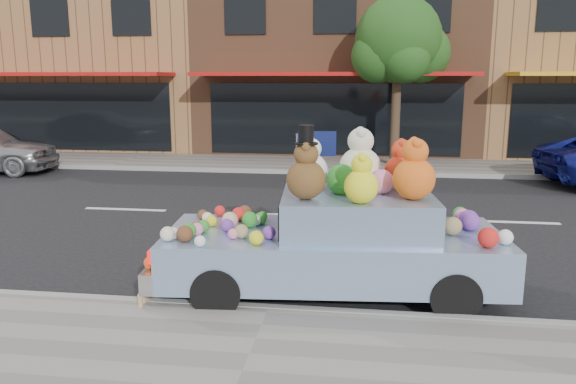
# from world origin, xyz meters

# --- Properties ---
(ground) EXTENTS (120.00, 120.00, 0.00)m
(ground) POSITION_xyz_m (0.00, 0.00, 0.00)
(ground) COLOR black
(ground) RESTS_ON ground
(near_sidewalk) EXTENTS (60.00, 3.00, 0.12)m
(near_sidewalk) POSITION_xyz_m (0.00, -6.50, 0.06)
(near_sidewalk) COLOR gray
(near_sidewalk) RESTS_ON ground
(far_sidewalk) EXTENTS (60.00, 3.00, 0.12)m
(far_sidewalk) POSITION_xyz_m (0.00, 6.50, 0.06)
(far_sidewalk) COLOR gray
(far_sidewalk) RESTS_ON ground
(near_kerb) EXTENTS (60.00, 0.12, 0.13)m
(near_kerb) POSITION_xyz_m (0.00, -5.00, 0.07)
(near_kerb) COLOR gray
(near_kerb) RESTS_ON ground
(far_kerb) EXTENTS (60.00, 0.12, 0.13)m
(far_kerb) POSITION_xyz_m (0.00, 5.00, 0.07)
(far_kerb) COLOR gray
(far_kerb) RESTS_ON ground
(storefront_left) EXTENTS (10.00, 9.80, 7.30)m
(storefront_left) POSITION_xyz_m (-10.00, 11.97, 3.64)
(storefront_left) COLOR olive
(storefront_left) RESTS_ON ground
(storefront_mid) EXTENTS (10.00, 9.80, 7.30)m
(storefront_mid) POSITION_xyz_m (0.00, 11.97, 3.64)
(storefront_mid) COLOR brown
(storefront_mid) RESTS_ON ground
(street_tree) EXTENTS (3.00, 2.70, 5.22)m
(street_tree) POSITION_xyz_m (2.03, 6.55, 3.69)
(street_tree) COLOR #38281C
(street_tree) RESTS_ON ground
(art_car) EXTENTS (4.61, 2.11, 2.25)m
(art_car) POSITION_xyz_m (0.76, -4.17, 0.80)
(art_car) COLOR black
(art_car) RESTS_ON ground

